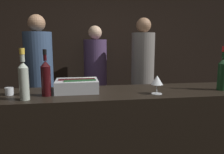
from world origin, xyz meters
TOP-DOWN VIEW (x-y plane):
  - wall_back_chalkboard at (0.00, 2.29)m, footprint 6.40×0.06m
  - bar_counter at (0.00, 0.27)m, footprint 2.48×0.54m
  - ice_bin_with_bottles at (-0.29, 0.32)m, footprint 0.35×0.27m
  - wine_glass at (0.34, 0.14)m, footprint 0.10×0.10m
  - candle_votive at (-0.81, 0.28)m, footprint 0.06×0.06m
  - red_wine_bottle_burgundy at (0.94, 0.20)m, footprint 0.07×0.07m
  - rose_wine_bottle at (-0.66, 0.11)m, footprint 0.07×0.07m
  - red_wine_bottle_black_foil at (-0.52, 0.21)m, footprint 0.07×0.07m
  - person_in_hoodie at (-0.77, 1.35)m, footprint 0.35×0.35m
  - person_blond_tee at (-0.02, 1.92)m, footprint 0.36×0.36m
  - person_grey_polo at (0.65, 1.57)m, footprint 0.33×0.33m

SIDE VIEW (x-z plane):
  - bar_counter at x=0.00m, z-range 0.00..1.09m
  - person_blond_tee at x=-0.02m, z-range 0.10..1.86m
  - person_in_hoodie at x=-0.77m, z-range 0.12..1.95m
  - person_grey_polo at x=0.65m, z-range 0.12..1.96m
  - candle_votive at x=-0.81m, z-range 1.10..1.16m
  - ice_bin_with_bottles at x=-0.29m, z-range 1.10..1.21m
  - wine_glass at x=0.34m, z-range 1.13..1.28m
  - red_wine_bottle_black_foil at x=-0.52m, z-range 1.06..1.42m
  - red_wine_bottle_burgundy at x=0.94m, z-range 1.06..1.43m
  - rose_wine_bottle at x=-0.66m, z-range 1.07..1.44m
  - wall_back_chalkboard at x=0.00m, z-range 0.00..2.80m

